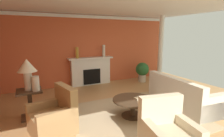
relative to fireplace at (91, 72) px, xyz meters
name	(u,v)px	position (x,y,z in m)	size (l,w,h in m)	color
ground_plane	(133,114)	(0.03, -3.14, -0.53)	(8.55, 8.55, 0.00)	tan
wall_fireplace	(90,50)	(0.03, 0.21, 0.85)	(7.03, 0.12, 2.77)	#C65633
ceiling_panel	(129,1)	(0.03, -2.84, 2.27)	(7.03, 7.18, 0.06)	white
crown_moulding	(89,17)	(0.03, 0.13, 2.16)	(7.03, 0.08, 0.12)	white
area_rug	(133,116)	(-0.04, -3.21, -0.52)	(3.02, 2.79, 0.01)	tan
fireplace	(91,72)	(0.00, 0.00, 0.00)	(1.80, 0.35, 1.11)	white
sofa	(181,96)	(1.56, -3.24, -0.23)	(1.07, 2.17, 0.85)	beige
armchair_near_window	(54,118)	(-1.89, -3.12, -0.22)	(0.96, 0.96, 0.95)	#9E7A4C
armchair_facing_fireplace	(168,137)	(-0.28, -4.68, -0.22)	(0.94, 0.94, 0.95)	#C1B293
coffee_table	(133,103)	(-0.04, -3.21, -0.19)	(1.00, 1.00, 0.45)	#3D2D1E
side_table	(30,102)	(-2.31, -2.18, -0.13)	(0.56, 0.56, 0.70)	#3D2D1E
table_lamp	(27,68)	(-2.31, -2.18, 0.70)	(0.44, 0.44, 0.75)	beige
vase_on_side_table	(36,83)	(-2.16, -2.30, 0.35)	(0.17, 0.17, 0.35)	beige
vase_mantel_left	(77,53)	(-0.55, -0.05, 0.80)	(0.11, 0.11, 0.42)	#B7892D
vase_mantel_right	(104,51)	(0.55, -0.05, 0.82)	(0.12, 0.12, 0.48)	beige
book_red_cover	(139,98)	(0.09, -3.29, -0.06)	(0.22, 0.16, 0.05)	tan
potted_plant	(142,70)	(2.12, -0.56, -0.04)	(0.56, 0.56, 0.83)	#BCB29E
column_white	(161,49)	(2.84, -0.81, 0.85)	(0.20, 0.20, 2.77)	white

